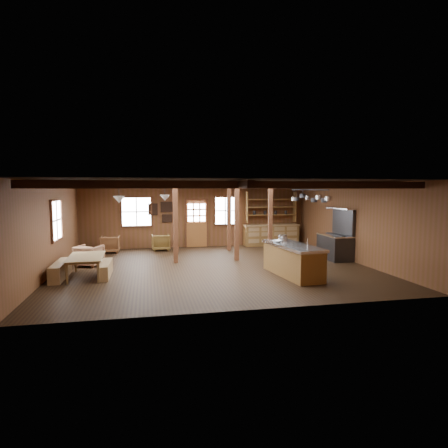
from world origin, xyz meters
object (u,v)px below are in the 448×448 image
at_px(armchair_a, 110,244).
at_px(armchair_b, 161,242).
at_px(kitchen_island, 293,260).
at_px(dining_table, 88,267).
at_px(commercial_range, 336,242).
at_px(armchair_c, 89,256).

xyz_separation_m(armchair_a, armchair_b, (2.03, 0.18, -0.00)).
relative_size(kitchen_island, dining_table, 1.46).
bearing_deg(armchair_a, commercial_range, 159.79).
height_order(kitchen_island, dining_table, kitchen_island).
bearing_deg(commercial_range, armchair_a, 159.38).
distance_m(dining_table, armchair_b, 4.99).
bearing_deg(commercial_range, armchair_b, 152.21).
distance_m(armchair_b, armchair_c, 3.74).
bearing_deg(armchair_b, kitchen_island, 121.54).
bearing_deg(commercial_range, armchair_c, 176.71).
height_order(commercial_range, armchair_c, commercial_range).
distance_m(commercial_range, dining_table, 8.63).
bearing_deg(armchair_a, kitchen_island, 137.53).
bearing_deg(dining_table, commercial_range, -84.43).
distance_m(commercial_range, armchair_a, 8.87).
distance_m(kitchen_island, armchair_a, 7.79).
bearing_deg(commercial_range, kitchen_island, -139.92).
height_order(dining_table, armchair_c, armchair_c).
height_order(armchair_a, armchair_c, armchair_c).
bearing_deg(kitchen_island, commercial_range, 33.82).
height_order(kitchen_island, commercial_range, commercial_range).
relative_size(armchair_b, armchair_c, 0.95).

